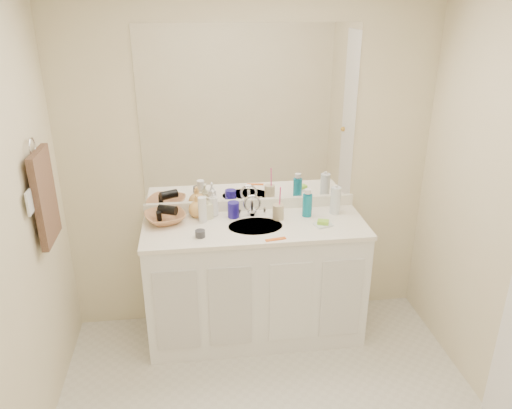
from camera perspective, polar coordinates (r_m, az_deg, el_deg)
name	(u,v)px	position (r m, az deg, el deg)	size (l,w,h in m)	color
wall_back	(250,167)	(3.52, -0.70, 4.30)	(2.60, 0.02, 2.40)	beige
vanity_cabinet	(255,282)	(3.60, -0.11, -8.87)	(1.50, 0.55, 0.85)	white
countertop	(255,227)	(3.39, -0.11, -2.55)	(1.52, 0.57, 0.03)	white
backsplash	(250,204)	(3.61, -0.65, 0.00)	(1.52, 0.03, 0.08)	white
sink_basin	(255,228)	(3.37, -0.07, -2.65)	(0.37, 0.37, 0.02)	silver
faucet	(252,208)	(3.51, -0.45, -0.40)	(0.02, 0.02, 0.11)	silver
mirror	(250,117)	(3.42, -0.71, 10.00)	(1.48, 0.01, 1.20)	white
blue_mug	(233,210)	(3.48, -2.59, -0.60)	(0.08, 0.08, 0.11)	navy
tan_cup	(278,212)	(3.46, 2.56, -0.84)	(0.08, 0.08, 0.11)	tan
toothbrush	(280,199)	(3.42, 2.75, 0.65)	(0.01, 0.01, 0.18)	#ED3E84
mouthwash_bottle	(307,205)	(3.51, 5.87, -0.09)	(0.07, 0.07, 0.16)	#0B718C
clear_pump_bottle	(335,200)	(3.57, 9.06, 0.47)	(0.07, 0.07, 0.19)	silver
soap_dish	(323,225)	(3.40, 7.67, -2.30)	(0.11, 0.09, 0.01)	white
green_soap	(323,222)	(3.39, 7.68, -2.03)	(0.08, 0.05, 0.03)	#90D934
orange_comb	(276,239)	(3.19, 2.26, -3.99)	(0.14, 0.03, 0.01)	#DD5B17
dark_jar	(200,234)	(3.23, -6.40, -3.33)	(0.06, 0.06, 0.05)	#2F3035
extra_white_bottle	(202,210)	(3.42, -6.15, -0.59)	(0.06, 0.06, 0.18)	white
soap_bottle_white	(213,203)	(3.50, -4.92, 0.17)	(0.07, 0.07, 0.19)	white
soap_bottle_cream	(206,207)	(3.47, -5.71, -0.32)	(0.07, 0.08, 0.17)	beige
soap_bottle_yellow	(197,206)	(3.50, -6.72, -0.15)	(0.13, 0.13, 0.16)	#F8BA60
wicker_basket	(165,218)	(3.47, -10.33, -1.48)	(0.27, 0.27, 0.07)	#A96D44
hair_dryer	(168,210)	(3.44, -10.07, -0.60)	(0.06, 0.06, 0.13)	black
towel_ring	(32,147)	(3.02, -24.22, 6.04)	(0.11, 0.11, 0.01)	silver
hand_towel	(45,197)	(3.11, -22.98, 0.79)	(0.04, 0.32, 0.55)	#3F2B21
switch_plate	(29,203)	(2.92, -24.47, 0.20)	(0.01, 0.09, 0.13)	white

